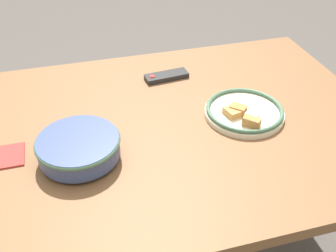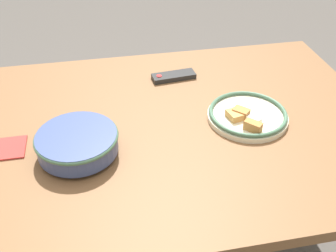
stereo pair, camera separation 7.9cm
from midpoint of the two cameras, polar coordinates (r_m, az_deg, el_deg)
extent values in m
plane|color=#4C4742|center=(1.86, -2.71, -17.80)|extent=(8.00, 8.00, 0.00)
cube|color=brown|center=(1.35, -3.54, -0.61)|extent=(1.59, 1.05, 0.04)
cylinder|color=brown|center=(2.13, 13.47, 2.21)|extent=(0.06, 0.06, 0.67)
cylinder|color=#384775|center=(1.24, -14.38, -4.36)|extent=(0.11, 0.11, 0.01)
cylinder|color=#384775|center=(1.22, -14.64, -3.02)|extent=(0.24, 0.24, 0.06)
cylinder|color=#C67A33|center=(1.22, -14.61, -3.19)|extent=(0.22, 0.22, 0.05)
torus|color=#42664C|center=(1.20, -14.81, -2.19)|extent=(0.25, 0.25, 0.01)
cylinder|color=beige|center=(1.40, 9.41, 1.83)|extent=(0.28, 0.28, 0.02)
torus|color=#42664C|center=(1.39, 9.48, 2.37)|extent=(0.27, 0.27, 0.01)
cube|color=#B2753D|center=(1.31, 10.36, 0.50)|extent=(0.06, 0.06, 0.03)
cube|color=#B2753D|center=(1.37, 8.52, 2.36)|extent=(0.06, 0.06, 0.03)
cube|color=tan|center=(1.36, 7.74, 2.00)|extent=(0.06, 0.07, 0.02)
cube|color=silver|center=(1.36, 10.36, 1.43)|extent=(0.05, 0.05, 0.02)
cube|color=black|center=(1.60, -1.63, 7.23)|extent=(0.18, 0.08, 0.02)
cylinder|color=red|center=(1.58, -3.74, 7.18)|extent=(0.02, 0.02, 0.00)
camera|label=1|loc=(0.04, -91.77, -1.34)|focal=42.00mm
camera|label=2|loc=(0.04, 88.23, 1.34)|focal=42.00mm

